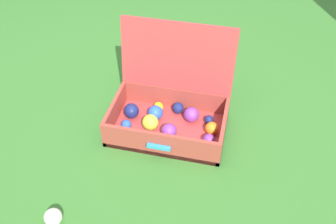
% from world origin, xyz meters
% --- Properties ---
extents(ground_plane, '(16.00, 16.00, 0.00)m').
position_xyz_m(ground_plane, '(0.00, 0.00, 0.00)').
color(ground_plane, '#336B28').
extents(open_suitcase, '(0.56, 0.43, 0.49)m').
position_xyz_m(open_suitcase, '(0.07, 0.09, 0.11)').
color(open_suitcase, '#B23838').
rests_on(open_suitcase, ground).
extents(stray_ball_on_grass, '(0.07, 0.07, 0.07)m').
position_xyz_m(stray_ball_on_grass, '(-0.25, -0.57, 0.04)').
color(stray_ball_on_grass, white).
rests_on(stray_ball_on_grass, ground).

